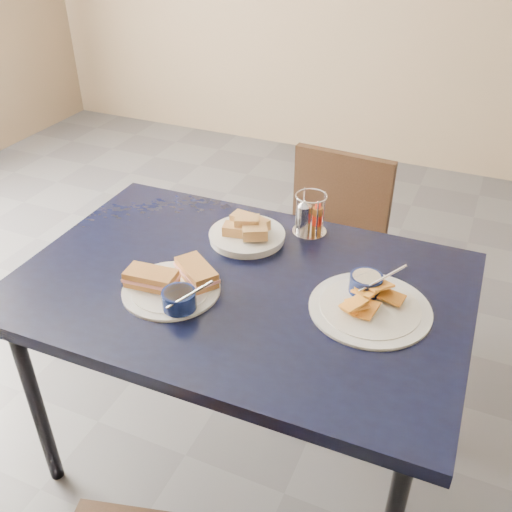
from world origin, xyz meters
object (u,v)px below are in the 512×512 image
at_px(chair_far, 328,245).
at_px(dining_table, 241,299).
at_px(plantain_plate, 369,300).
at_px(bread_basket, 247,232).
at_px(sandwich_plate, 174,284).
at_px(condiment_caddy, 309,216).

bearing_deg(chair_far, dining_table, -94.49).
bearing_deg(plantain_plate, bread_basket, 157.97).
xyz_separation_m(sandwich_plate, condiment_caddy, (0.23, 0.45, 0.03)).
bearing_deg(sandwich_plate, bread_basket, 78.13).
relative_size(plantain_plate, bread_basket, 1.37).
xyz_separation_m(dining_table, sandwich_plate, (-0.15, -0.12, 0.09)).
bearing_deg(sandwich_plate, condiment_caddy, 63.08).
bearing_deg(sandwich_plate, plantain_plate, 17.15).
xyz_separation_m(sandwich_plate, bread_basket, (0.07, 0.33, 0.00)).
distance_m(chair_far, bread_basket, 0.59).
distance_m(dining_table, plantain_plate, 0.37).
height_order(dining_table, chair_far, chair_far).
height_order(chair_far, condiment_caddy, condiment_caddy).
distance_m(chair_far, condiment_caddy, 0.49).
bearing_deg(dining_table, bread_basket, 109.61).
xyz_separation_m(dining_table, bread_basket, (-0.08, 0.21, 0.09)).
relative_size(chair_far, bread_basket, 3.56).
height_order(chair_far, bread_basket, chair_far).
bearing_deg(plantain_plate, sandwich_plate, -162.85).
distance_m(plantain_plate, condiment_caddy, 0.41).
height_order(bread_basket, condiment_caddy, condiment_caddy).
relative_size(bread_basket, condiment_caddy, 1.73).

